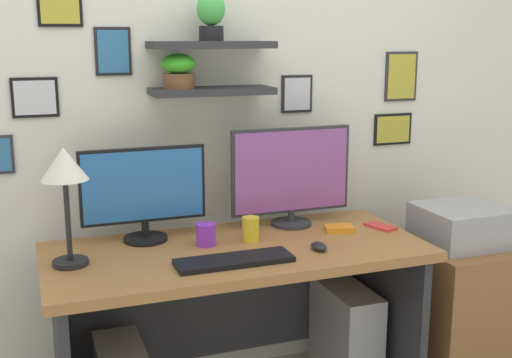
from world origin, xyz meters
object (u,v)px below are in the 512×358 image
at_px(keyboard, 234,260).
at_px(drawer_cabinet, 457,311).
at_px(monitor_right, 291,175).
at_px(cell_phone, 381,226).
at_px(desk, 233,293).
at_px(monitor_left, 143,191).
at_px(computer_mouse, 319,246).
at_px(scissors_tray, 339,228).
at_px(computer_tower_right, 345,336).
at_px(coffee_mug, 206,235).
at_px(printer, 463,225).
at_px(pen_cup, 251,229).
at_px(desk_lamp, 65,175).

height_order(keyboard, drawer_cabinet, keyboard).
distance_m(monitor_right, cell_phone, 0.45).
bearing_deg(desk, monitor_right, 26.78).
bearing_deg(monitor_left, keyboard, -56.33).
distance_m(monitor_right, computer_mouse, 0.42).
distance_m(keyboard, scissors_tray, 0.59).
bearing_deg(monitor_right, keyboard, -135.37).
relative_size(computer_mouse, computer_tower_right, 0.19).
xyz_separation_m(keyboard, cell_phone, (0.75, 0.21, -0.01)).
relative_size(coffee_mug, scissors_tray, 0.75).
bearing_deg(drawer_cabinet, desk, 175.15).
xyz_separation_m(monitor_right, drawer_cabinet, (0.73, -0.25, -0.65)).
bearing_deg(coffee_mug, computer_mouse, -27.63).
distance_m(keyboard, coffee_mug, 0.24).
bearing_deg(computer_mouse, coffee_mug, 152.37).
distance_m(coffee_mug, printer, 1.17).
xyz_separation_m(coffee_mug, drawer_cabinet, (1.17, -0.10, -0.47)).
bearing_deg(monitor_left, printer, -10.40).
height_order(desk, drawer_cabinet, desk).
relative_size(coffee_mug, computer_tower_right, 0.19).
distance_m(cell_phone, pen_cup, 0.60).
height_order(desk, monitor_right, monitor_right).
xyz_separation_m(pen_cup, scissors_tray, (0.40, -0.01, -0.04)).
height_order(keyboard, scissors_tray, scissors_tray).
distance_m(desk, monitor_left, 0.56).
relative_size(computer_mouse, desk_lamp, 0.20).
height_order(desk, cell_phone, cell_phone).
xyz_separation_m(computer_mouse, drawer_cabinet, (0.77, 0.11, -0.44)).
distance_m(desk_lamp, pen_cup, 0.78).
distance_m(desk, drawer_cabinet, 1.08).
bearing_deg(pen_cup, drawer_cabinet, -5.73).
height_order(coffee_mug, drawer_cabinet, coffee_mug).
bearing_deg(printer, monitor_right, 160.88).
xyz_separation_m(monitor_left, monitor_right, (0.65, 0.00, 0.02)).
xyz_separation_m(desk_lamp, computer_tower_right, (1.18, 0.06, -0.85)).
bearing_deg(scissors_tray, cell_phone, -4.01).
bearing_deg(computer_tower_right, cell_phone, -13.67).
relative_size(keyboard, coffee_mug, 4.89).
xyz_separation_m(desk, desk_lamp, (-0.64, -0.04, 0.56)).
height_order(keyboard, desk_lamp, desk_lamp).
bearing_deg(cell_phone, monitor_right, 135.41).
bearing_deg(scissors_tray, computer_mouse, -133.80).
distance_m(desk_lamp, cell_phone, 1.36).
bearing_deg(desk, printer, -4.85).
bearing_deg(printer, pen_cup, 174.27).
relative_size(desk, scissors_tray, 12.57).
relative_size(pen_cup, scissors_tray, 0.83).
relative_size(desk, computer_tower_right, 3.18).
height_order(desk_lamp, coffee_mug, desk_lamp).
height_order(monitor_left, coffee_mug, monitor_left).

